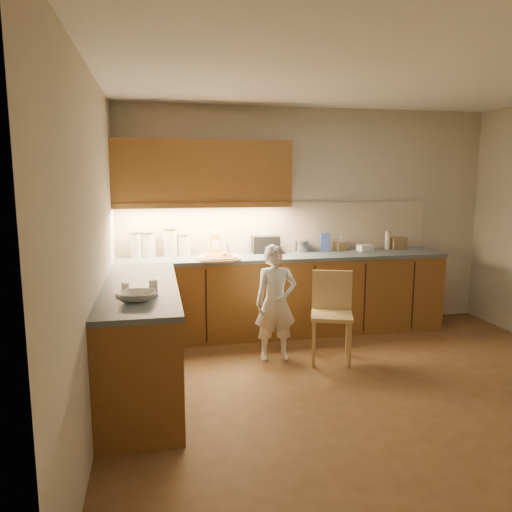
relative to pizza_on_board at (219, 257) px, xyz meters
name	(u,v)px	position (x,y,z in m)	size (l,w,h in m)	color
room	(383,193)	(1.14, -1.54, 0.73)	(4.54, 4.50, 2.62)	brown
l_counter	(244,306)	(0.22, -0.29, -0.48)	(3.77, 2.62, 0.92)	brown
backsplash	(278,227)	(0.76, 0.45, 0.27)	(3.75, 0.02, 0.58)	beige
upper_cabinets	(202,173)	(-0.14, 0.29, 0.91)	(1.95, 0.36, 0.73)	brown
pizza_on_board	(219,257)	(0.00, 0.00, 0.00)	(0.49, 0.49, 0.20)	tan
child	(276,303)	(0.48, -0.63, -0.37)	(0.42, 0.28, 1.15)	white
wooden_chair	(332,309)	(1.02, -0.75, -0.43)	(0.50, 0.50, 0.88)	tan
mixing_bowl	(137,296)	(-0.81, -1.65, 0.01)	(0.25, 0.25, 0.06)	white
canister_a	(136,245)	(-0.88, 0.31, 0.12)	(0.14, 0.14, 0.29)	silver
canister_b	(148,244)	(-0.75, 0.32, 0.12)	(0.16, 0.16, 0.28)	silver
canister_c	(170,242)	(-0.51, 0.34, 0.14)	(0.17, 0.17, 0.32)	silver
canister_d	(184,245)	(-0.35, 0.35, 0.10)	(0.15, 0.15, 0.25)	white
oil_jug	(215,243)	(-0.01, 0.29, 0.11)	(0.11, 0.09, 0.30)	gold
toaster	(266,244)	(0.59, 0.34, 0.08)	(0.31, 0.18, 0.20)	black
steel_pot	(301,246)	(1.03, 0.35, 0.05)	(0.18, 0.18, 0.14)	#B5B6BA
blue_box	(325,242)	(1.31, 0.33, 0.09)	(0.11, 0.08, 0.21)	#374EA5
card_box_a	(340,246)	(1.52, 0.36, 0.03)	(0.14, 0.10, 0.10)	tan
white_bottle	(342,244)	(1.54, 0.36, 0.06)	(0.05, 0.05, 0.16)	white
flat_pack	(365,248)	(1.81, 0.27, 0.01)	(0.18, 0.12, 0.07)	white
tall_jar	(388,240)	(2.11, 0.31, 0.09)	(0.07, 0.07, 0.23)	beige
card_box_b	(398,243)	(2.26, 0.33, 0.05)	(0.19, 0.15, 0.15)	#957A50
dough_cloth	(137,295)	(-0.82, -1.52, -0.01)	(0.26, 0.20, 0.02)	silver
spice_jar_a	(125,288)	(-0.91, -1.41, 0.02)	(0.06, 0.06, 0.08)	white
spice_jar_b	(153,286)	(-0.70, -1.39, 0.02)	(0.07, 0.07, 0.09)	white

